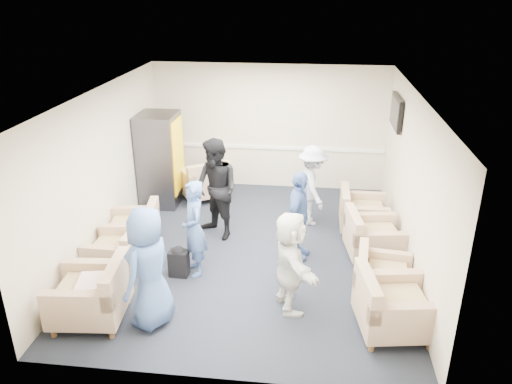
# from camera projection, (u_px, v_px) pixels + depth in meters

# --- Properties ---
(floor) EXTENTS (6.00, 6.00, 0.00)m
(floor) POSITION_uv_depth(u_px,v_px,m) (252.00, 251.00, 8.53)
(floor) COLOR black
(floor) RESTS_ON ground
(ceiling) EXTENTS (6.00, 6.00, 0.00)m
(ceiling) POSITION_uv_depth(u_px,v_px,m) (252.00, 94.00, 7.47)
(ceiling) COLOR silver
(ceiling) RESTS_ON back_wall
(back_wall) EXTENTS (5.00, 0.02, 2.70)m
(back_wall) POSITION_uv_depth(u_px,v_px,m) (269.00, 127.00, 10.74)
(back_wall) COLOR beige
(back_wall) RESTS_ON floor
(front_wall) EXTENTS (5.00, 0.02, 2.70)m
(front_wall) POSITION_uv_depth(u_px,v_px,m) (217.00, 280.00, 5.26)
(front_wall) COLOR beige
(front_wall) RESTS_ON floor
(left_wall) EXTENTS (0.02, 6.00, 2.70)m
(left_wall) POSITION_uv_depth(u_px,v_px,m) (103.00, 171.00, 8.27)
(left_wall) COLOR beige
(left_wall) RESTS_ON floor
(right_wall) EXTENTS (0.02, 6.00, 2.70)m
(right_wall) POSITION_uv_depth(u_px,v_px,m) (412.00, 184.00, 7.73)
(right_wall) COLOR beige
(right_wall) RESTS_ON floor
(chair_rail) EXTENTS (4.98, 0.04, 0.06)m
(chair_rail) POSITION_uv_depth(u_px,v_px,m) (269.00, 148.00, 10.90)
(chair_rail) COLOR white
(chair_rail) RESTS_ON back_wall
(tv) EXTENTS (0.10, 1.00, 0.58)m
(tv) POSITION_uv_depth(u_px,v_px,m) (396.00, 112.00, 9.11)
(tv) COLOR black
(tv) RESTS_ON right_wall
(armchair_left_near) EXTENTS (1.01, 1.01, 0.75)m
(armchair_left_near) POSITION_uv_depth(u_px,v_px,m) (94.00, 296.00, 6.67)
(armchair_left_near) COLOR tan
(armchair_left_near) RESTS_ON floor
(armchair_left_mid) EXTENTS (0.82, 0.82, 0.64)m
(armchair_left_mid) POSITION_uv_depth(u_px,v_px,m) (119.00, 252.00, 7.85)
(armchair_left_mid) COLOR tan
(armchair_left_mid) RESTS_ON floor
(armchair_left_far) EXTENTS (0.96, 0.96, 0.67)m
(armchair_left_far) POSITION_uv_depth(u_px,v_px,m) (136.00, 230.00, 8.50)
(armchair_left_far) COLOR tan
(armchair_left_far) RESTS_ON floor
(armchair_right_near) EXTENTS (1.04, 1.04, 0.73)m
(armchair_right_near) POSITION_uv_depth(u_px,v_px,m) (390.00, 308.00, 6.44)
(armchair_right_near) COLOR tan
(armchair_right_near) RESTS_ON floor
(armchair_right_midnear) EXTENTS (0.84, 0.84, 0.61)m
(armchair_right_midnear) POSITION_uv_depth(u_px,v_px,m) (380.00, 277.00, 7.22)
(armchair_right_midnear) COLOR tan
(armchair_right_midnear) RESTS_ON floor
(armchair_right_midfar) EXTENTS (0.98, 0.98, 0.69)m
(armchair_right_midfar) POSITION_uv_depth(u_px,v_px,m) (370.00, 239.00, 8.21)
(armchair_right_midfar) COLOR tan
(armchair_right_midfar) RESTS_ON floor
(armchair_right_far) EXTENTS (0.84, 0.84, 0.67)m
(armchair_right_far) POSITION_uv_depth(u_px,v_px,m) (360.00, 214.00, 9.12)
(armchair_right_far) COLOR tan
(armchair_right_far) RESTS_ON floor
(armchair_corner) EXTENTS (1.27, 1.27, 0.74)m
(armchair_corner) POSITION_uv_depth(u_px,v_px,m) (204.00, 182.00, 10.47)
(armchair_corner) COLOR tan
(armchair_corner) RESTS_ON floor
(vending_machine) EXTENTS (0.76, 0.89, 1.87)m
(vending_machine) POSITION_uv_depth(u_px,v_px,m) (161.00, 159.00, 10.06)
(vending_machine) COLOR #48474E
(vending_machine) RESTS_ON floor
(backpack) EXTENTS (0.30, 0.22, 0.51)m
(backpack) POSITION_uv_depth(u_px,v_px,m) (179.00, 260.00, 7.73)
(backpack) COLOR black
(backpack) RESTS_ON floor
(pillow) EXTENTS (0.42, 0.51, 0.13)m
(pillow) POSITION_uv_depth(u_px,v_px,m) (91.00, 284.00, 6.59)
(pillow) COLOR silver
(pillow) RESTS_ON armchair_left_near
(person_front_left) EXTENTS (0.77, 0.95, 1.68)m
(person_front_left) POSITION_uv_depth(u_px,v_px,m) (149.00, 268.00, 6.44)
(person_front_left) COLOR #4565A7
(person_front_left) RESTS_ON floor
(person_mid_left) EXTENTS (0.57, 0.66, 1.54)m
(person_mid_left) POSITION_uv_depth(u_px,v_px,m) (194.00, 229.00, 7.62)
(person_mid_left) COLOR #4565A7
(person_mid_left) RESTS_ON floor
(person_back_left) EXTENTS (1.11, 1.09, 1.80)m
(person_back_left) POSITION_uv_depth(u_px,v_px,m) (216.00, 190.00, 8.69)
(person_back_left) COLOR black
(person_back_left) RESTS_ON floor
(person_back_right) EXTENTS (0.82, 1.10, 1.52)m
(person_back_right) POSITION_uv_depth(u_px,v_px,m) (312.00, 186.00, 9.23)
(person_back_right) COLOR silver
(person_back_right) RESTS_ON floor
(person_mid_right) EXTENTS (0.56, 0.94, 1.50)m
(person_mid_right) POSITION_uv_depth(u_px,v_px,m) (298.00, 216.00, 8.06)
(person_mid_right) COLOR #4565A7
(person_mid_right) RESTS_ON floor
(person_front_right) EXTENTS (0.84, 1.43, 1.47)m
(person_front_right) POSITION_uv_depth(u_px,v_px,m) (290.00, 262.00, 6.78)
(person_front_right) COLOR white
(person_front_right) RESTS_ON floor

